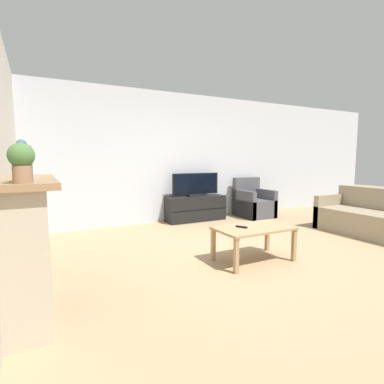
% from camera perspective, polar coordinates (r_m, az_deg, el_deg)
% --- Properties ---
extents(ground_plane, '(24.00, 24.00, 0.00)m').
position_cam_1_polar(ground_plane, '(4.45, 12.08, -11.18)').
color(ground_plane, '#9E8460').
extents(wall_back, '(12.00, 0.06, 2.70)m').
position_cam_1_polar(wall_back, '(6.46, -2.68, 6.55)').
color(wall_back, silver).
rests_on(wall_back, ground).
extents(fireplace, '(0.44, 1.32, 1.17)m').
position_cam_1_polar(fireplace, '(2.95, -28.91, -8.91)').
color(fireplace, '#B7A893').
rests_on(fireplace, ground).
extents(mantel_vase_left, '(0.13, 0.13, 0.30)m').
position_cam_1_polar(mantel_vase_left, '(2.46, -29.58, 4.94)').
color(mantel_vase_left, '#385670').
rests_on(mantel_vase_left, fireplace).
extents(potted_plant, '(0.17, 0.17, 0.27)m').
position_cam_1_polar(potted_plant, '(2.29, -29.73, 5.23)').
color(potted_plant, '#936B4C').
rests_on(potted_plant, fireplace).
extents(tv_stand, '(1.29, 0.42, 0.53)m').
position_cam_1_polar(tv_stand, '(6.43, 0.70, -3.14)').
color(tv_stand, black).
rests_on(tv_stand, ground).
extents(tv, '(1.08, 0.18, 0.49)m').
position_cam_1_polar(tv, '(6.37, 0.71, 1.25)').
color(tv, black).
rests_on(tv, tv_stand).
extents(armchair, '(0.70, 0.76, 0.89)m').
position_cam_1_polar(armchair, '(7.04, 11.59, -2.25)').
color(armchair, '#4C4C51').
rests_on(armchair, ground).
extents(coffee_table, '(1.00, 0.59, 0.45)m').
position_cam_1_polar(coffee_table, '(4.00, 11.68, -7.36)').
color(coffee_table, '#A37F56').
rests_on(coffee_table, ground).
extents(remote, '(0.11, 0.15, 0.02)m').
position_cam_1_polar(remote, '(3.92, 9.42, -6.57)').
color(remote, black).
rests_on(remote, coffee_table).
extents(couch, '(0.87, 2.04, 0.80)m').
position_cam_1_polar(couch, '(6.05, 32.45, -4.70)').
color(couch, gray).
rests_on(couch, ground).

